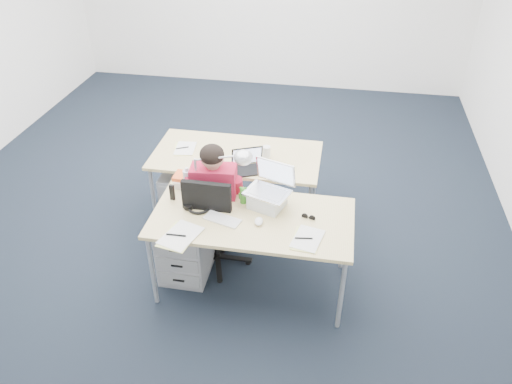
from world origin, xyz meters
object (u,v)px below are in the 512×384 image
seated_person (217,198)px  bear_figurine (243,195)px  can_koozie (215,195)px  computer_mouse (259,221)px  drawer_pedestal_near (186,247)px  book_stack (187,180)px  silver_laptop (267,188)px  sunglasses (308,217)px  wireless_keyboard (222,219)px  far_cup (266,152)px  desk_near (252,221)px  headphones (199,206)px  water_bottle (187,179)px  drawer_pedestal_far (186,194)px  desk_lamp (214,173)px  desk_far (236,158)px  cordless_phone (172,192)px  office_chair (215,238)px  dark_laptop (249,161)px

seated_person → bear_figurine: bearing=-41.6°
can_koozie → computer_mouse: bearing=-31.3°
drawer_pedestal_near → book_stack: bearing=97.5°
silver_laptop → book_stack: 0.77m
sunglasses → seated_person: bearing=172.2°
wireless_keyboard → computer_mouse: (0.29, 0.01, 0.01)m
far_cup → desk_near: bearing=-87.7°
silver_laptop → book_stack: silver_laptop is taller
headphones → far_cup: size_ratio=2.26×
seated_person → water_bottle: size_ratio=5.23×
drawer_pedestal_far → bear_figurine: size_ratio=3.60×
can_koozie → desk_lamp: (-0.01, 0.02, 0.20)m
drawer_pedestal_far → wireless_keyboard: wireless_keyboard is taller
water_bottle → far_cup: bearing=50.4°
drawer_pedestal_far → seated_person: bearing=-45.8°
water_bottle → desk_near: bearing=-24.0°
drawer_pedestal_far → wireless_keyboard: 1.21m
book_stack → desk_far: bearing=62.8°
desk_near → cordless_phone: 0.71m
desk_lamp → wireless_keyboard: bearing=-54.1°
desk_near → water_bottle: bearing=156.0°
office_chair → far_cup: office_chair is taller
office_chair → headphones: 0.51m
seated_person → headphones: (-0.06, -0.35, 0.16)m
drawer_pedestal_far → office_chair: bearing=-54.1°
bear_figurine → cordless_phone: 0.59m
sunglasses → desk_far: bearing=144.9°
silver_laptop → water_bottle: bearing=-169.8°
can_koozie → drawer_pedestal_far: bearing=126.1°
drawer_pedestal_far → cordless_phone: (0.14, -0.73, 0.53)m
drawer_pedestal_near → cordless_phone: 0.54m
drawer_pedestal_far → desk_lamp: desk_lamp is taller
can_koozie → bear_figurine: bearing=2.2°
sunglasses → far_cup: bearing=132.3°
desk_far → seated_person: 0.57m
sunglasses → book_stack: bearing=178.8°
can_koozie → office_chair: bearing=128.8°
drawer_pedestal_near → office_chair: bearing=33.7°
desk_near → can_koozie: bearing=153.2°
silver_laptop → can_koozie: bearing=-162.4°
desk_far → drawer_pedestal_far: bearing=-168.4°
book_stack → dark_laptop: bearing=33.7°
silver_laptop → far_cup: silver_laptop is taller
drawer_pedestal_far → water_bottle: (0.23, -0.58, 0.57)m
drawer_pedestal_near → cordless_phone: bearing=149.9°
desk_far → computer_mouse: (0.40, -1.03, 0.07)m
drawer_pedestal_far → desk_lamp: (0.49, -0.66, 0.71)m
desk_near → drawer_pedestal_far: size_ratio=2.91×
desk_near → drawer_pedestal_near: 0.73m
far_cup → drawer_pedestal_near: bearing=-122.4°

